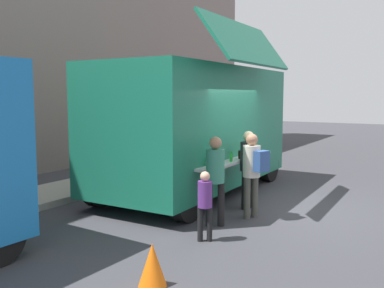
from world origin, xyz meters
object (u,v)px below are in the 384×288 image
object	(u,v)px
traffic_cone_orange	(152,265)
customer_rear_waiting	(215,173)
food_truck_main	(196,125)
customer_mid_with_backpack	(253,167)
customer_front_ordering	(248,162)
child_near_queue	(205,200)
trash_bin	(193,151)

from	to	relation	value
traffic_cone_orange	customer_rear_waiting	world-z (taller)	customer_rear_waiting
food_truck_main	customer_mid_with_backpack	xyz separation A→B (m)	(-1.32, -2.08, -0.65)
traffic_cone_orange	customer_front_ordering	size ratio (longest dim) A/B	0.34
customer_rear_waiting	food_truck_main	bearing A→B (deg)	4.16
child_near_queue	customer_mid_with_backpack	bearing A→B (deg)	-38.13
customer_front_ordering	customer_mid_with_backpack	size ratio (longest dim) A/B	1.00
child_near_queue	trash_bin	bearing A→B (deg)	-0.88
child_near_queue	food_truck_main	bearing A→B (deg)	-0.34
trash_bin	customer_rear_waiting	xyz separation A→B (m)	(-5.81, -4.02, 0.53)
traffic_cone_orange	customer_mid_with_backpack	size ratio (longest dim) A/B	0.33
traffic_cone_orange	trash_bin	size ratio (longest dim) A/B	0.61
customer_front_ordering	food_truck_main	bearing A→B (deg)	-8.05
food_truck_main	child_near_queue	size ratio (longest dim) A/B	5.08
food_truck_main	child_near_queue	distance (m)	3.67
traffic_cone_orange	customer_rear_waiting	distance (m)	2.72
traffic_cone_orange	customer_front_ordering	distance (m)	4.10
trash_bin	customer_front_ordering	bearing A→B (deg)	-137.34
traffic_cone_orange	customer_mid_with_backpack	xyz separation A→B (m)	(3.40, 0.13, 0.73)
trash_bin	customer_front_ordering	distance (m)	5.96
trash_bin	customer_front_ordering	size ratio (longest dim) A/B	0.55
customer_front_ordering	customer_rear_waiting	world-z (taller)	customer_rear_waiting
food_truck_main	traffic_cone_orange	bearing A→B (deg)	-156.26
customer_front_ordering	customer_rear_waiting	size ratio (longest dim) A/B	1.00
customer_mid_with_backpack	customer_rear_waiting	bearing A→B (deg)	85.46
food_truck_main	trash_bin	bearing A→B (deg)	31.07
customer_mid_with_backpack	trash_bin	bearing A→B (deg)	-28.63
customer_front_ordering	child_near_queue	world-z (taller)	customer_front_ordering
food_truck_main	traffic_cone_orange	distance (m)	5.39
trash_bin	child_near_queue	bearing A→B (deg)	-147.15
trash_bin	customer_mid_with_backpack	world-z (taller)	customer_mid_with_backpack
customer_rear_waiting	child_near_queue	bearing A→B (deg)	162.98
food_truck_main	customer_mid_with_backpack	bearing A→B (deg)	-123.86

